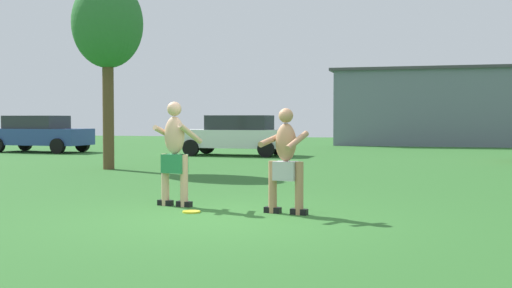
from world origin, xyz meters
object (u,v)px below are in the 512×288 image
Objects in this scene: frisbee at (191,212)px; car_white_near_post at (236,135)px; player_near at (175,151)px; tree_left_field at (107,26)px; car_blue_far_end at (39,133)px; player_in_gray at (286,159)px.

car_white_near_post is (-3.87, 14.81, 0.81)m from frisbee.
tree_left_field is (-4.84, 6.67, 3.16)m from player_near.
tree_left_field is at bearing -101.34° from car_white_near_post.
frisbee is 9.93m from tree_left_field.
player_in_gray is at bearing -45.77° from car_blue_far_end.
car_white_near_post and car_blue_far_end have the same top height.
player_in_gray is (1.97, -0.37, -0.08)m from player_near.
car_white_near_post is at bearing 78.66° from tree_left_field.
player_in_gray is 20.46m from car_blue_far_end.
tree_left_field reaches higher than car_white_near_post.
frisbee is at bearing -53.61° from tree_left_field.
car_white_near_post is (-3.33, 14.18, -0.10)m from player_near.
tree_left_field is (7.46, -7.63, 3.26)m from car_blue_far_end.
player_in_gray is 10.32m from tree_left_field.
player_in_gray reaches higher than frisbee.
tree_left_field reaches higher than car_blue_far_end.
player_near reaches higher than car_white_near_post.
tree_left_field reaches higher than frisbee.
player_near is at bearing -54.04° from tree_left_field.
tree_left_field reaches higher than player_in_gray.
player_near is 0.40× the size of car_white_near_post.
tree_left_field is (-5.37, 7.29, 4.07)m from frisbee.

